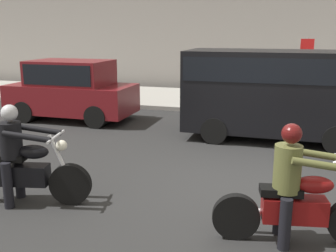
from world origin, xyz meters
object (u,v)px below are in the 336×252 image
Objects in this scene: street_sign_post at (306,64)px; pedestrian_bystander at (263,77)px; parked_hatchback_maroon at (71,89)px; motorcycle_with_rider_olive at (294,195)px; motorcycle_with_rider_black_leather at (20,164)px; parked_van_black at (277,89)px.

pedestrian_bystander is at bearing -165.31° from street_sign_post.
motorcycle_with_rider_olive is at bearing -41.16° from parked_hatchback_maroon.
parked_hatchback_maroon is at bearing 112.46° from motorcycle_with_rider_black_leather.
motorcycle_with_rider_black_leather is (-4.07, 0.02, 0.01)m from motorcycle_with_rider_olive.
pedestrian_bystander is at bearing 97.73° from parked_van_black.
motorcycle_with_rider_black_leather is at bearing -67.54° from parked_hatchback_maroon.
street_sign_post is at bearing 79.45° from parked_van_black.
street_sign_post reaches higher than parked_hatchback_maroon.
parked_hatchback_maroon is at bearing 138.84° from motorcycle_with_rider_olive.
parked_hatchback_maroon is (-6.36, 5.56, 0.29)m from motorcycle_with_rider_olive.
parked_van_black reaches higher than pedestrian_bystander.
parked_van_black is 2.70× the size of pedestrian_bystander.
parked_van_black is at bearing 53.91° from motorcycle_with_rider_black_leather.
motorcycle_with_rider_olive is at bearing -92.65° from street_sign_post.
parked_van_black is (-0.39, 5.07, 0.63)m from motorcycle_with_rider_olive.
motorcycle_with_rider_olive is 4.07m from motorcycle_with_rider_black_leather.
parked_hatchback_maroon is 0.85× the size of parked_van_black.
motorcycle_with_rider_olive is at bearing -84.14° from pedestrian_bystander.
motorcycle_with_rider_black_leather is 1.33× the size of pedestrian_bystander.
street_sign_post is at bearing 14.69° from pedestrian_bystander.
parked_hatchback_maroon is 2.29× the size of pedestrian_bystander.
street_sign_post is 1.49m from pedestrian_bystander.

